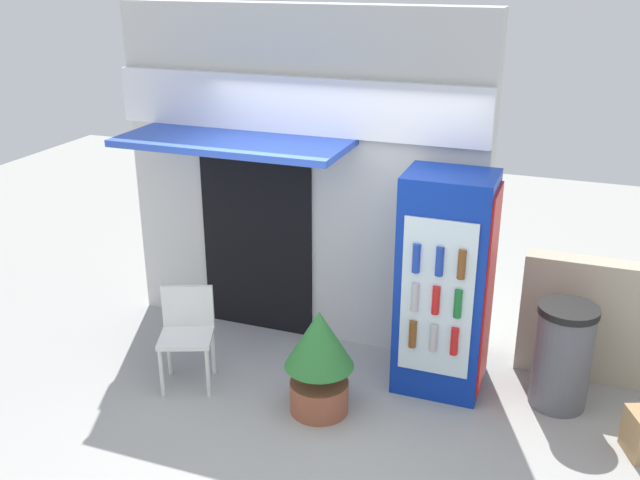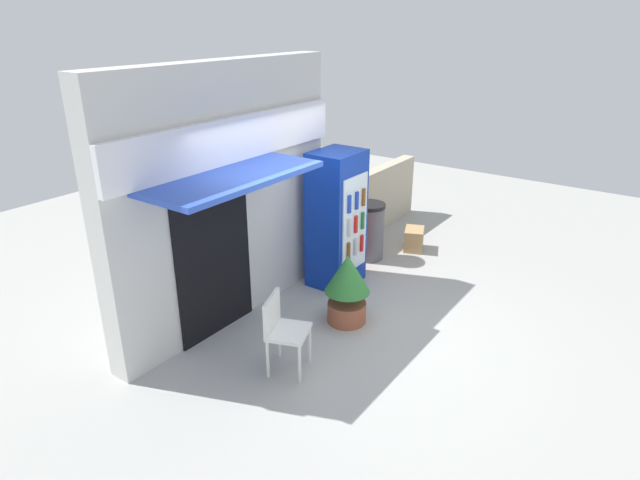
{
  "view_description": "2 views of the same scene",
  "coord_description": "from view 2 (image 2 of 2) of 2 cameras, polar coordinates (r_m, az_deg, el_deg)",
  "views": [
    {
      "loc": [
        1.92,
        -4.5,
        3.48
      ],
      "look_at": [
        0.01,
        0.63,
        1.35
      ],
      "focal_mm": 40.14,
      "sensor_mm": 36.0,
      "label": 1
    },
    {
      "loc": [
        -4.91,
        -3.0,
        3.6
      ],
      "look_at": [
        0.08,
        0.57,
        1.06
      ],
      "focal_mm": 30.56,
      "sensor_mm": 36.0,
      "label": 2
    }
  ],
  "objects": [
    {
      "name": "potted_plant_near_shop",
      "position": [
        6.75,
        2.88,
        -4.71
      ],
      "size": [
        0.57,
        0.57,
        0.91
      ],
      "color": "#995138",
      "rests_on": "ground"
    },
    {
      "name": "plastic_chair",
      "position": [
        5.89,
        -4.03,
        -9.04
      ],
      "size": [
        0.56,
        0.54,
        0.87
      ],
      "color": "silver",
      "rests_on": "ground"
    },
    {
      "name": "drink_cooler",
      "position": [
        7.58,
        1.8,
        2.18
      ],
      "size": [
        0.75,
        0.64,
        1.93
      ],
      "color": "#0C2D9E",
      "rests_on": "ground"
    },
    {
      "name": "cardboard_box",
      "position": [
        9.1,
        9.81,
        0.1
      ],
      "size": [
        0.51,
        0.44,
        0.35
      ],
      "primitive_type": "cube",
      "rotation": [
        0.0,
        0.0,
        0.39
      ],
      "color": "tan",
      "rests_on": "ground"
    },
    {
      "name": "storefront_building",
      "position": [
        6.6,
        -9.78,
        4.6
      ],
      "size": [
        3.49,
        1.15,
        3.15
      ],
      "color": "silver",
      "rests_on": "ground"
    },
    {
      "name": "stone_boundary_wall",
      "position": [
        9.61,
        5.37,
        3.98
      ],
      "size": [
        2.78,
        0.22,
        1.11
      ],
      "primitive_type": "cube",
      "color": "#B7AD93",
      "rests_on": "ground"
    },
    {
      "name": "trash_bin",
      "position": [
        8.58,
        5.15,
        0.96
      ],
      "size": [
        0.49,
        0.49,
        0.91
      ],
      "color": "#595960",
      "rests_on": "ground"
    },
    {
      "name": "ground",
      "position": [
        6.78,
        3.57,
        -9.56
      ],
      "size": [
        16.0,
        16.0,
        0.0
      ],
      "primitive_type": "plane",
      "color": "#A3A39E"
    }
  ]
}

